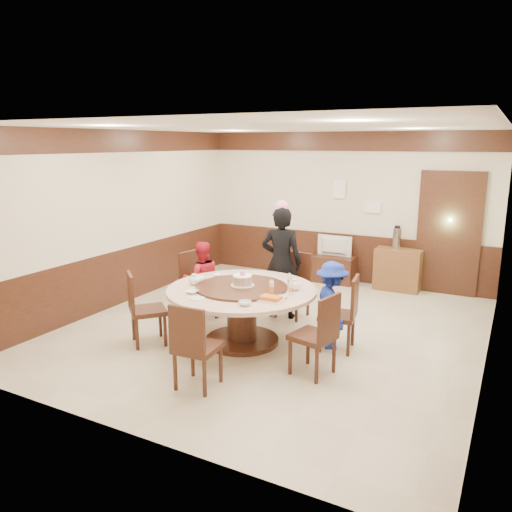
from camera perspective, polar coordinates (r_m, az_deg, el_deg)
The scene contains 31 objects.
room at distance 6.92m, azimuth 2.32°, elevation 0.11°, with size 6.00×6.04×2.84m.
banquet_table at distance 6.57m, azimuth -1.63°, elevation -5.51°, with size 1.95×1.95×0.78m.
chair_0 at distance 6.52m, azimuth 9.43°, elevation -7.96°, with size 0.51×0.50×0.97m.
chair_1 at distance 7.64m, azimuth 4.22°, elevation -4.69°, with size 0.48×0.49×0.97m.
chair_2 at distance 7.78m, azimuth -6.58°, elevation -4.41°, with size 0.52×0.52×0.97m.
chair_3 at distance 6.77m, azimuth -12.36°, elevation -7.31°, with size 0.62×0.62×0.97m.
chair_4 at distance 5.53m, azimuth -6.76°, elevation -11.80°, with size 0.47×0.48×0.97m.
chair_5 at distance 5.82m, azimuth 6.66°, elevation -10.52°, with size 0.53×0.52×0.97m.
person_standing at distance 7.48m, azimuth 2.91°, elevation -0.75°, with size 0.62×0.40×1.69m, color black.
person_red at distance 7.56m, azimuth -6.24°, elevation -2.71°, with size 0.57×0.44×1.17m, color #AC1626.
person_blue at distance 6.50m, azimuth 8.63°, elevation -5.55°, with size 0.73×0.42×1.14m, color #182E9B.
birthday_cake at distance 6.50m, azimuth -1.56°, elevation -2.80°, with size 0.31×0.31×0.20m.
teapot_left at distance 6.70m, azimuth -7.05°, elevation -2.78°, with size 0.17×0.15×0.13m, color white.
teapot_right at distance 6.43m, azimuth 4.40°, elevation -3.38°, with size 0.17×0.15×0.13m, color white.
bowl_0 at distance 7.09m, azimuth -4.32°, elevation -2.20°, with size 0.14×0.14×0.03m, color white.
bowl_1 at distance 5.84m, azimuth -1.27°, elevation -5.42°, with size 0.15×0.15×0.05m, color white.
bowl_2 at distance 6.34m, azimuth -7.28°, elevation -4.09°, with size 0.15×0.15×0.04m, color white.
bowl_3 at distance 6.09m, azimuth 3.09°, elevation -4.70°, with size 0.12×0.12×0.04m, color white.
bowl_4 at distance 6.94m, azimuth -6.39°, elevation -2.54°, with size 0.16×0.16×0.04m, color white.
saucer_near at distance 6.11m, azimuth -6.71°, elevation -4.85°, with size 0.18×0.18×0.01m, color white.
saucer_far at distance 6.74m, azimuth 3.79°, elevation -3.08°, with size 0.18×0.18×0.01m, color white.
shrimp_platter at distance 5.98m, azimuth 1.69°, elevation -4.91°, with size 0.30×0.20×0.06m.
bottle_0 at distance 6.25m, azimuth 1.80°, elevation -3.62°, with size 0.06×0.06×0.16m, color white.
bottle_1 at distance 6.21m, azimuth 4.03°, elevation -3.77°, with size 0.06×0.06×0.16m, color white.
bottle_2 at distance 6.57m, azimuth 3.87°, elevation -2.85°, with size 0.06×0.06×0.16m, color white.
tv_stand at distance 9.62m, azimuth 8.73°, elevation -1.46°, with size 0.85×0.45×0.50m, color #391C12.
television at distance 9.52m, azimuth 8.82°, elevation 1.12°, with size 0.67×0.09×0.39m, color gray.
side_cabinet at distance 9.31m, azimuth 15.90°, elevation -1.50°, with size 0.80×0.40×0.75m, color brown.
thermos at distance 9.20m, azimuth 15.79°, elevation 1.95°, with size 0.15×0.15×0.38m, color silver.
notice_left at distance 9.56m, azimuth 9.45°, elevation 7.56°, with size 0.25×0.00×0.35m, color white.
notice_right at distance 9.41m, azimuth 13.15°, elevation 5.48°, with size 0.30×0.00×0.22m, color white.
Camera 1 is at (2.91, -6.08, 2.60)m, focal length 35.00 mm.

